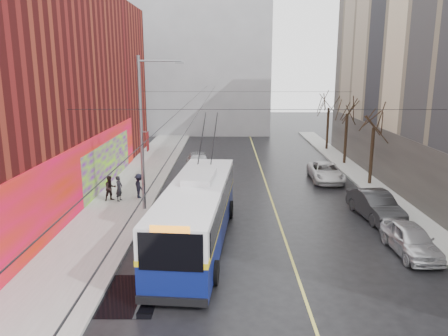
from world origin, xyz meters
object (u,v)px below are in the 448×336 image
Objects in this scene: pedestrian_a at (119,188)px; pedestrian_b at (110,188)px; tree_mid at (348,105)px; trolleybus at (197,212)px; following_car at (198,162)px; pedestrian_c at (139,186)px; tree_near at (375,117)px; parked_car_c at (326,172)px; parked_car_a at (411,239)px; tree_far at (329,100)px; streetlight_pole at (144,130)px; parked_car_b at (375,205)px.

pedestrian_a is 0.57m from pedestrian_b.
trolleybus is (-11.82, -17.98, -3.65)m from tree_mid.
pedestrian_c is (-3.27, -7.89, 0.13)m from following_car.
following_car is (-12.74, -2.92, -4.44)m from tree_mid.
tree_near is 4.03× the size of pedestrian_c.
parked_car_c is at bearing 58.80° from trolleybus.
trolleybus is 7.71× the size of pedestrian_b.
parked_car_a is 2.56× the size of pedestrian_a.
tree_far reaches higher than trolleybus.
tree_far is 4.11× the size of pedestrian_a.
trolleybus is at bearing -115.32° from tree_far.
streetlight_pole is 1.37× the size of tree_far.
pedestrian_a reaches higher than parked_car_c.
trolleybus is 8.33m from pedestrian_c.
parked_car_b is at bearing -105.54° from tree_near.
parked_car_a reaches higher than parked_car_c.
trolleybus is 7.70× the size of pedestrian_a.
tree_far is (0.00, 7.00, -0.11)m from tree_mid.
tree_near is 7.01m from tree_mid.
streetlight_pole is 6.81m from trolleybus.
tree_mid is 4.18× the size of pedestrian_a.
tree_near is at bearing -61.61° from pedestrian_a.
parked_car_a is (13.14, -6.06, -4.15)m from streetlight_pole.
pedestrian_a is (-2.01, 1.56, -3.90)m from streetlight_pole.
pedestrian_a is (-17.15, -18.44, -4.19)m from tree_far.
streetlight_pole is 15.05m from parked_car_a.
streetlight_pole reaches higher than parked_car_a.
following_car is 3.01× the size of pedestrian_c.
pedestrian_c is at bearing 111.72° from streetlight_pole.
streetlight_pole is at bearing -127.12° from tree_far.
tree_mid reaches higher than parked_car_c.
parked_car_b is at bearing -51.03° from following_car.
tree_far is 16.71m from following_car.
pedestrian_c is at bearing 125.21° from trolleybus.
tree_near reaches higher than parked_car_a.
pedestrian_a is at bearing -122.01° from following_car.
tree_mid is 21.82m from trolleybus.
pedestrian_a is (-5.33, 6.54, -0.65)m from trolleybus.
tree_mid is at bearing 82.17° from parked_car_a.
streetlight_pole is at bearing -158.38° from tree_near.
tree_near reaches higher than pedestrian_a.
parked_car_a is at bearing -99.42° from tree_near.
parked_car_b is (0.00, 4.86, 0.07)m from parked_car_a.
parked_car_c is at bearing 92.20° from parked_car_a.
parked_car_b is at bearing 88.17° from parked_car_a.
tree_near is 12.95m from parked_car_a.
following_car is at bearing 126.51° from parked_car_b.
tree_near is at bearing -21.01° from parked_car_c.
streetlight_pole is 4.56m from pedestrian_c.
pedestrian_c is (-16.01, -3.81, -4.03)m from tree_near.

